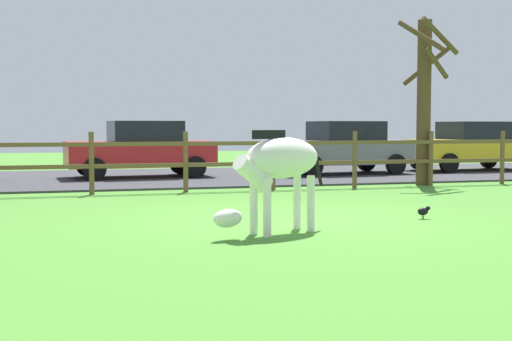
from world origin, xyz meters
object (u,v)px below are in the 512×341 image
Objects in this scene: bare_tree at (425,96)px; zebra at (278,166)px; crow_on_grass at (424,211)px; parked_car_grey at (342,147)px; parked_car_red at (141,149)px; parked_car_yellow at (471,146)px.

bare_tree reaches higher than zebra.
zebra is 8.47× the size of crow_on_grass.
parked_car_red is at bearing 176.92° from parked_car_grey.
crow_on_grass is 0.05× the size of parked_car_grey.
parked_car_grey is (-0.63, 3.65, -1.37)m from bare_tree.
parked_car_yellow reaches higher than crow_on_grass.
bare_tree is at bearing -80.16° from parked_car_grey.
crow_on_grass is 0.05× the size of parked_car_red.
zebra is 11.48m from parked_car_grey.
crow_on_grass is 12.21m from parked_car_yellow.
parked_car_grey is at bearing 99.84° from bare_tree.
zebra reaches higher than crow_on_grass.
bare_tree is 5.83m from parked_car_yellow.
crow_on_grass is at bearing -105.66° from parked_car_grey.
bare_tree is 8.92m from zebra.
bare_tree reaches higher than parked_car_red.
crow_on_grass is at bearing -119.58° from bare_tree.
bare_tree is at bearing -134.69° from parked_car_yellow.
parked_car_yellow is (3.98, 4.03, -1.37)m from bare_tree.
crow_on_grass is at bearing -71.49° from parked_car_red.
parked_car_grey is at bearing 62.50° from zebra.
zebra is 10.52m from parked_car_red.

